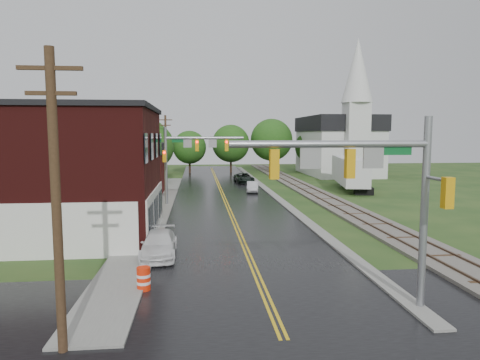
{
  "coord_description": "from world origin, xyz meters",
  "views": [
    {
      "loc": [
        -2.7,
        -12.75,
        6.55
      ],
      "look_at": [
        0.12,
        15.48,
        3.5
      ],
      "focal_mm": 32.0,
      "sensor_mm": 36.0,
      "label": 1
    }
  ],
  "objects": [
    {
      "name": "railroad",
      "position": [
        10.0,
        35.0,
        0.11
      ],
      "size": [
        3.2,
        80.0,
        0.3
      ],
      "color": "#59544C",
      "rests_on": "ground"
    },
    {
      "name": "suv_dark",
      "position": [
        3.5,
        43.97,
        0.66
      ],
      "size": [
        2.58,
        4.91,
        1.32
      ],
      "primitive_type": "imported",
      "rotation": [
        0.0,
        0.0,
        0.08
      ],
      "color": "black",
      "rests_on": "ground"
    },
    {
      "name": "darkred_building",
      "position": [
        -10.0,
        35.0,
        2.2
      ],
      "size": [
        7.0,
        6.0,
        4.4
      ],
      "primitive_type": "cube",
      "color": "#3F0F0C",
      "rests_on": "ground"
    },
    {
      "name": "tree_left_e",
      "position": [
        -8.85,
        45.9,
        4.81
      ],
      "size": [
        6.4,
        6.4,
        8.16
      ],
      "color": "black",
      "rests_on": "ground"
    },
    {
      "name": "sedan_silver",
      "position": [
        3.5,
        34.88,
        0.6
      ],
      "size": [
        1.74,
        3.75,
        1.19
      ],
      "primitive_type": "imported",
      "rotation": [
        0.0,
        0.0,
        -0.14
      ],
      "color": "silver",
      "rests_on": "ground"
    },
    {
      "name": "utility_pole_b",
      "position": [
        -6.8,
        22.0,
        4.72
      ],
      "size": [
        1.8,
        0.28,
        9.0
      ],
      "color": "#382616",
      "rests_on": "ground"
    },
    {
      "name": "pickup_white",
      "position": [
        -4.8,
        10.0,
        0.65
      ],
      "size": [
        1.9,
        4.52,
        1.3
      ],
      "primitive_type": "imported",
      "rotation": [
        0.0,
        0.0,
        0.02
      ],
      "color": "white",
      "rests_on": "ground"
    },
    {
      "name": "ground",
      "position": [
        0.0,
        0.0,
        0.0
      ],
      "size": [
        160.0,
        160.0,
        0.0
      ],
      "primitive_type": "plane",
      "color": "#1F3E18",
      "rests_on": "ground"
    },
    {
      "name": "curb_right",
      "position": [
        5.4,
        35.0,
        0.0
      ],
      "size": [
        0.8,
        70.0,
        0.12
      ],
      "primitive_type": "cube",
      "color": "gray",
      "rests_on": "ground"
    },
    {
      "name": "utility_pole_a",
      "position": [
        -6.8,
        0.0,
        4.72
      ],
      "size": [
        1.8,
        0.28,
        9.0
      ],
      "color": "#382616",
      "rests_on": "ground"
    },
    {
      "name": "main_road",
      "position": [
        0.0,
        30.0,
        0.0
      ],
      "size": [
        10.0,
        90.0,
        0.02
      ],
      "primitive_type": "cube",
      "color": "black",
      "rests_on": "ground"
    },
    {
      "name": "traffic_signal_near",
      "position": [
        3.47,
        2.0,
        4.97
      ],
      "size": [
        7.34,
        0.3,
        7.2
      ],
      "color": "gray",
      "rests_on": "ground"
    },
    {
      "name": "construction_barrel",
      "position": [
        -5.0,
        4.95,
        0.5
      ],
      "size": [
        0.65,
        0.65,
        1.0
      ],
      "primitive_type": "cylinder",
      "rotation": [
        0.0,
        0.0,
        0.18
      ],
      "color": "red",
      "rests_on": "ground"
    },
    {
      "name": "semi_trailer",
      "position": [
        15.24,
        36.09,
        2.27
      ],
      "size": [
        4.82,
        12.34,
        3.82
      ],
      "color": "black",
      "rests_on": "ground"
    },
    {
      "name": "cross_road",
      "position": [
        0.0,
        2.0,
        0.0
      ],
      "size": [
        60.0,
        9.0,
        0.02
      ],
      "primitive_type": "cube",
      "color": "black",
      "rests_on": "ground"
    },
    {
      "name": "tree_left_b",
      "position": [
        -17.85,
        31.9,
        5.72
      ],
      "size": [
        7.6,
        7.6,
        9.69
      ],
      "color": "black",
      "rests_on": "ground"
    },
    {
      "name": "church",
      "position": [
        20.0,
        53.74,
        5.83
      ],
      "size": [
        10.4,
        18.4,
        20.0
      ],
      "color": "silver",
      "rests_on": "ground"
    },
    {
      "name": "sidewalk_left",
      "position": [
        -6.2,
        25.0,
        0.0
      ],
      "size": [
        2.4,
        50.0,
        0.12
      ],
      "primitive_type": "cube",
      "color": "gray",
      "rests_on": "ground"
    },
    {
      "name": "brick_building",
      "position": [
        -12.48,
        15.0,
        4.15
      ],
      "size": [
        14.3,
        10.3,
        8.3
      ],
      "color": "#400E0D",
      "rests_on": "ground"
    },
    {
      "name": "utility_pole_c",
      "position": [
        -6.8,
        44.0,
        4.72
      ],
      "size": [
        1.8,
        0.28,
        9.0
      ],
      "color": "#382616",
      "rests_on": "ground"
    },
    {
      "name": "traffic_signal_far",
      "position": [
        -3.47,
        27.0,
        4.97
      ],
      "size": [
        7.34,
        0.43,
        7.2
      ],
      "color": "gray",
      "rests_on": "ground"
    },
    {
      "name": "yellow_house",
      "position": [
        -11.0,
        26.0,
        3.2
      ],
      "size": [
        8.0,
        7.0,
        6.4
      ],
      "primitive_type": "cube",
      "color": "tan",
      "rests_on": "ground"
    },
    {
      "name": "tree_left_c",
      "position": [
        -13.85,
        39.9,
        4.51
      ],
      "size": [
        6.0,
        6.0,
        7.65
      ],
      "color": "black",
      "rests_on": "ground"
    }
  ]
}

